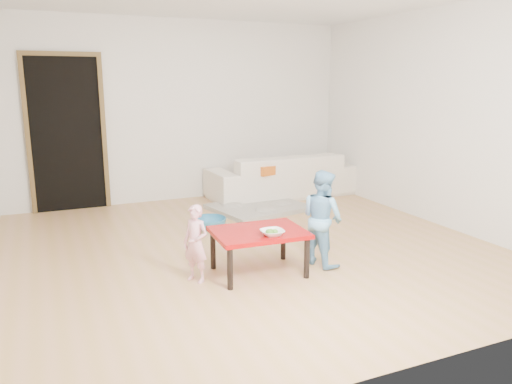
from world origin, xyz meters
TOP-DOWN VIEW (x-y plane):
  - floor at (0.00, 0.00)m, footprint 5.00×5.00m
  - back_wall at (0.00, 2.50)m, footprint 5.00×0.02m
  - right_wall at (2.50, 0.00)m, footprint 0.02×5.00m
  - doorway at (-1.60, 2.48)m, footprint 1.02×0.08m
  - sofa at (1.41, 2.05)m, footprint 2.25×0.92m
  - cushion at (1.05, 1.82)m, footprint 0.59×0.56m
  - red_table at (-0.19, -0.70)m, footprint 0.85×0.66m
  - bowl at (-0.14, -0.88)m, footprint 0.21×0.21m
  - broccoli at (-0.14, -0.88)m, footprint 0.12×0.12m
  - child_pink at (-0.77, -0.64)m, footprint 0.28×0.30m
  - child_blue at (0.46, -0.72)m, footprint 0.44×0.51m
  - basin at (-0.16, 0.85)m, footprint 0.41×0.41m
  - blanket at (0.75, 1.43)m, footprint 1.37×1.22m

SIDE VIEW (x-z plane):
  - floor at x=0.00m, z-range -0.01..0.01m
  - blanket at x=0.75m, z-range 0.00..0.06m
  - basin at x=-0.16m, z-range 0.00..0.13m
  - red_table at x=-0.19m, z-range 0.00..0.41m
  - sofa at x=1.41m, z-range 0.00..0.65m
  - child_pink at x=-0.77m, z-range 0.00..0.69m
  - bowl at x=-0.14m, z-range 0.41..0.46m
  - broccoli at x=-0.14m, z-range 0.41..0.47m
  - child_blue at x=0.46m, z-range 0.00..0.92m
  - cushion at x=1.05m, z-range 0.43..0.56m
  - doorway at x=-1.60m, z-range -0.03..2.08m
  - back_wall at x=0.00m, z-range 0.00..2.60m
  - right_wall at x=2.50m, z-range 0.00..2.60m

